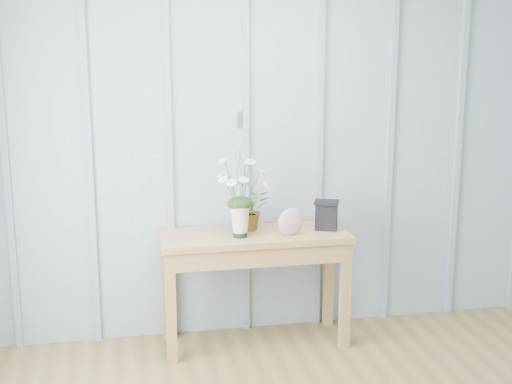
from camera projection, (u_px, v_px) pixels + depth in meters
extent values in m
cube|color=#8DA3AD|center=(283.00, 148.00, 4.71)|extent=(4.00, 0.01, 2.50)
cube|color=silver|center=(240.00, 119.00, 4.59)|extent=(0.03, 0.01, 0.10)
cube|color=#818EA5|center=(5.00, 157.00, 4.36)|extent=(0.04, 0.03, 2.50)
cube|color=#818EA5|center=(89.00, 155.00, 4.46)|extent=(0.04, 0.03, 2.50)
cube|color=#818EA5|center=(169.00, 152.00, 4.55)|extent=(0.04, 0.03, 2.50)
cube|color=#818EA5|center=(246.00, 150.00, 4.65)|extent=(0.04, 0.03, 2.50)
cube|color=#818EA5|center=(319.00, 147.00, 4.74)|extent=(0.04, 0.03, 2.50)
cube|color=#818EA5|center=(390.00, 145.00, 4.84)|extent=(0.04, 0.03, 2.50)
cube|color=#818EA5|center=(458.00, 143.00, 4.94)|extent=(0.04, 0.03, 2.50)
cube|color=olive|center=(254.00, 236.00, 4.54)|extent=(1.20, 0.45, 0.04)
cube|color=olive|center=(254.00, 248.00, 4.55)|extent=(1.13, 0.42, 0.12)
cube|color=olive|center=(171.00, 308.00, 4.34)|extent=(0.06, 0.06, 0.71)
cube|color=olive|center=(345.00, 295.00, 4.55)|extent=(0.06, 0.06, 0.71)
cube|color=olive|center=(167.00, 288.00, 4.69)|extent=(0.06, 0.06, 0.71)
cube|color=olive|center=(329.00, 277.00, 4.90)|extent=(0.06, 0.06, 0.71)
cylinder|color=black|center=(240.00, 232.00, 4.45)|extent=(0.09, 0.09, 0.06)
cone|color=beige|center=(240.00, 219.00, 4.43)|extent=(0.14, 0.14, 0.21)
ellipsoid|color=#1A3211|center=(240.00, 203.00, 4.40)|extent=(0.16, 0.13, 0.08)
imported|color=#1A3211|center=(250.00, 209.00, 4.60)|extent=(0.26, 0.23, 0.26)
ellipsoid|color=#924D6D|center=(291.00, 222.00, 4.47)|extent=(0.18, 0.09, 0.18)
cube|color=black|center=(326.00, 216.00, 4.60)|extent=(0.17, 0.15, 0.17)
cube|color=black|center=(327.00, 202.00, 4.58)|extent=(0.19, 0.17, 0.02)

